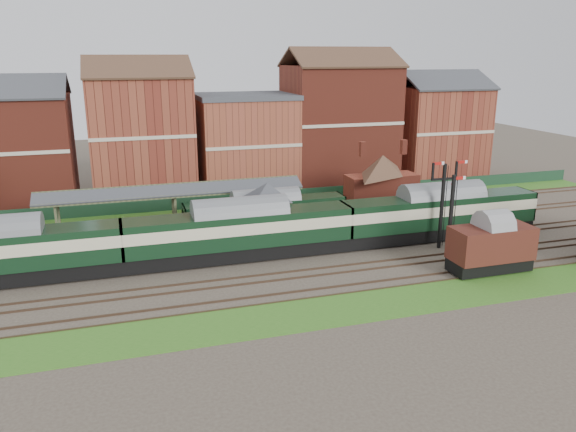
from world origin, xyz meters
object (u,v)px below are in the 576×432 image
object	(u,v)px
signal_box	(268,212)
dmu_train	(240,231)
semaphore_bracket	(443,200)
platform_railcar	(266,212)
goods_van_a	(491,245)

from	to	relation	value
signal_box	dmu_train	size ratio (longest dim) A/B	0.10
semaphore_bracket	platform_railcar	xyz separation A→B (m)	(-14.36, 9.00, -2.42)
semaphore_bracket	platform_railcar	size ratio (longest dim) A/B	0.50
signal_box	platform_railcar	world-z (taller)	signal_box
signal_box	platform_railcar	bearing A→B (deg)	78.23
signal_box	dmu_train	xyz separation A→B (m)	(-3.36, -3.25, -0.53)
signal_box	semaphore_bracket	distance (m)	16.16
goods_van_a	dmu_train	bearing A→B (deg)	154.74
dmu_train	goods_van_a	distance (m)	21.09
signal_box	dmu_train	bearing A→B (deg)	-135.93
signal_box	goods_van_a	size ratio (longest dim) A/B	0.88
semaphore_bracket	dmu_train	bearing A→B (deg)	172.26
dmu_train	platform_railcar	size ratio (longest dim) A/B	3.65
semaphore_bracket	dmu_train	distance (m)	18.67
platform_railcar	semaphore_bracket	bearing A→B (deg)	-32.07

